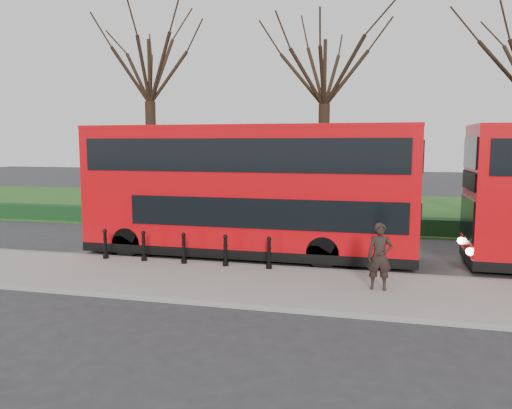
# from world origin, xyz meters

# --- Properties ---
(ground) EXTENTS (120.00, 120.00, 0.00)m
(ground) POSITION_xyz_m (0.00, 0.00, 0.00)
(ground) COLOR #28282B
(ground) RESTS_ON ground
(pavement) EXTENTS (60.00, 4.00, 0.15)m
(pavement) POSITION_xyz_m (0.00, -3.00, 0.07)
(pavement) COLOR gray
(pavement) RESTS_ON ground
(kerb) EXTENTS (60.00, 0.25, 0.16)m
(kerb) POSITION_xyz_m (0.00, -1.00, 0.07)
(kerb) COLOR slate
(kerb) RESTS_ON ground
(grass_verge) EXTENTS (60.00, 18.00, 0.06)m
(grass_verge) POSITION_xyz_m (0.00, 15.00, 0.03)
(grass_verge) COLOR #23521B
(grass_verge) RESTS_ON ground
(hedge) EXTENTS (60.00, 0.90, 0.80)m
(hedge) POSITION_xyz_m (0.00, 6.80, 0.40)
(hedge) COLOR black
(hedge) RESTS_ON ground
(yellow_line_outer) EXTENTS (60.00, 0.10, 0.01)m
(yellow_line_outer) POSITION_xyz_m (0.00, -0.70, 0.01)
(yellow_line_outer) COLOR yellow
(yellow_line_outer) RESTS_ON ground
(yellow_line_inner) EXTENTS (60.00, 0.10, 0.01)m
(yellow_line_inner) POSITION_xyz_m (0.00, -0.50, 0.01)
(yellow_line_inner) COLOR yellow
(yellow_line_inner) RESTS_ON ground
(tree_left) EXTENTS (7.64, 7.64, 11.94)m
(tree_left) POSITION_xyz_m (-8.00, 10.00, 8.68)
(tree_left) COLOR black
(tree_left) RESTS_ON ground
(tree_mid) EXTENTS (7.26, 7.26, 11.35)m
(tree_mid) POSITION_xyz_m (2.00, 10.00, 8.25)
(tree_mid) COLOR black
(tree_mid) RESTS_ON ground
(bollard_row) EXTENTS (6.07, 0.15, 1.00)m
(bollard_row) POSITION_xyz_m (-1.40, -1.35, 0.65)
(bollard_row) COLOR black
(bollard_row) RESTS_ON pavement
(bus_lead) EXTENTS (12.15, 2.79, 4.83)m
(bus_lead) POSITION_xyz_m (0.21, 0.90, 2.44)
(bus_lead) COLOR red
(bus_lead) RESTS_ON ground
(pedestrian) EXTENTS (0.69, 0.46, 1.87)m
(pedestrian) POSITION_xyz_m (5.04, -2.87, 1.09)
(pedestrian) COLOR black
(pedestrian) RESTS_ON pavement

